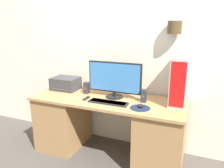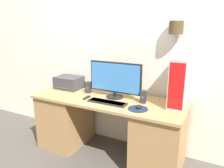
% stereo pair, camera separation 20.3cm
% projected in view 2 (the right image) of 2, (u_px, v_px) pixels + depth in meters
% --- Properties ---
extents(ground_plane, '(12.00, 12.00, 0.00)m').
position_uv_depth(ground_plane, '(94.00, 168.00, 2.45)').
color(ground_plane, '#4C4742').
extents(wall_back, '(6.40, 0.20, 2.70)m').
position_uv_depth(wall_back, '(122.00, 41.00, 2.70)').
color(wall_back, silver).
rests_on(wall_back, ground_plane).
extents(desk, '(1.78, 0.66, 0.72)m').
position_uv_depth(desk, '(108.00, 126.00, 2.63)').
color(desk, tan).
rests_on(desk, ground_plane).
extents(monitor, '(0.64, 0.20, 0.42)m').
position_uv_depth(monitor, '(115.00, 79.00, 2.52)').
color(monitor, black).
rests_on(monitor, desk).
extents(keyboard, '(0.44, 0.12, 0.02)m').
position_uv_depth(keyboard, '(107.00, 102.00, 2.39)').
color(keyboard, black).
rests_on(keyboard, desk).
extents(mousepad, '(0.21, 0.21, 0.00)m').
position_uv_depth(mousepad, '(138.00, 109.00, 2.22)').
color(mousepad, '#19233D').
rests_on(mousepad, desk).
extents(mouse, '(0.05, 0.07, 0.03)m').
position_uv_depth(mouse, '(139.00, 107.00, 2.23)').
color(mouse, black).
rests_on(mouse, mousepad).
extents(computer_tower, '(0.16, 0.40, 0.51)m').
position_uv_depth(computer_tower, '(180.00, 82.00, 2.25)').
color(computer_tower, '#B2B2B7').
rests_on(computer_tower, desk).
extents(printer, '(0.34, 0.26, 0.16)m').
position_uv_depth(printer, '(69.00, 83.00, 2.91)').
color(printer, '#38383D').
rests_on(printer, desk).
extents(speaker_left, '(0.06, 0.06, 0.14)m').
position_uv_depth(speaker_left, '(88.00, 87.00, 2.73)').
color(speaker_left, '#2D2D33').
rests_on(speaker_left, desk).
extents(speaker_right, '(0.06, 0.06, 0.14)m').
position_uv_depth(speaker_right, '(143.00, 97.00, 2.38)').
color(speaker_right, '#2D2D33').
rests_on(speaker_right, desk).
extents(remote_control, '(0.03, 0.12, 0.02)m').
position_uv_depth(remote_control, '(87.00, 98.00, 2.54)').
color(remote_control, black).
rests_on(remote_control, desk).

